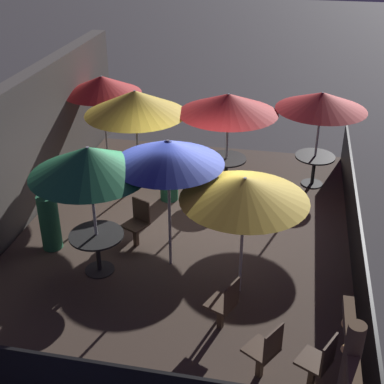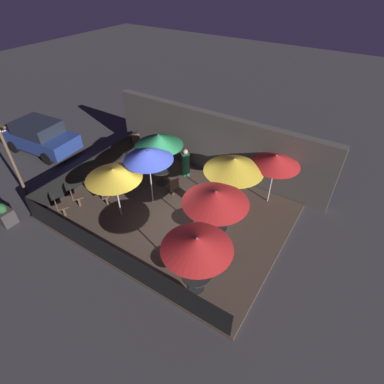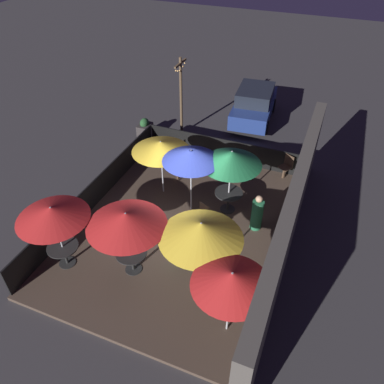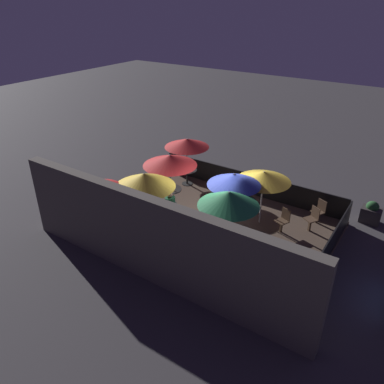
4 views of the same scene
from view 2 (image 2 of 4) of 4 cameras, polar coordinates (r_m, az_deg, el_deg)
name	(u,v)px [view 2 (image 2 of 4)]	position (r m, az deg, el deg)	size (l,w,h in m)	color
ground_plane	(171,213)	(11.89, -4.03, -3.96)	(60.00, 60.00, 0.00)	#383538
patio_deck	(171,212)	(11.85, -4.04, -3.74)	(8.66, 6.38, 0.12)	#47382D
building_wall	(215,145)	(13.39, 4.42, 8.98)	(10.26, 0.36, 2.86)	#4C4742
fence_front	(111,256)	(9.93, -15.12, -11.63)	(8.46, 0.05, 0.95)	black
fence_side_left	(92,167)	(14.04, -18.47, 4.45)	(0.05, 6.18, 0.95)	black
patio_umbrella_0	(197,243)	(7.90, 0.96, -9.78)	(1.96, 1.96, 2.19)	#B2B2B7
patio_umbrella_1	(216,197)	(9.31, 4.53, -0.98)	(2.15, 2.15, 2.20)	#B2B2B7
patio_umbrella_2	(159,140)	(12.09, -6.38, 9.84)	(1.96, 1.96, 2.38)	#B2B2B7
patio_umbrella_3	(276,160)	(11.49, 15.66, 5.89)	(1.86, 1.86, 2.17)	#B2B2B7
patio_umbrella_4	(148,155)	(11.03, -8.35, 7.02)	(1.84, 1.84, 2.41)	#B2B2B7
patio_umbrella_5	(234,165)	(10.85, 8.01, 5.18)	(2.20, 2.20, 2.25)	#B2B2B7
patio_umbrella_6	(113,174)	(10.72, -14.76, 3.37)	(1.99, 1.99, 2.12)	#B2B2B7
dining_table_0	(196,277)	(9.01, 0.86, -15.83)	(0.89, 0.89, 0.71)	black
dining_table_1	(214,229)	(10.27, 4.14, -7.07)	(0.89, 0.89, 0.72)	black
dining_table_2	(161,172)	(12.89, -5.91, 3.85)	(0.94, 0.94, 0.75)	black
patio_chair_0	(173,186)	(12.20, -3.61, 1.08)	(0.53, 0.53, 0.90)	#4C3828
patio_chair_1	(137,143)	(15.36, -10.42, 9.18)	(0.54, 0.54, 0.94)	#4C3828
patio_chair_2	(76,196)	(12.49, -21.31, -0.71)	(0.55, 0.55, 0.94)	#4C3828
patio_chair_3	(104,195)	(12.23, -16.47, -0.52)	(0.53, 0.53, 0.91)	#4C3828
patio_chair_4	(60,206)	(12.26, -23.83, -2.45)	(0.54, 0.54, 0.92)	#4C3828
patron_0	(185,164)	(13.38, -1.25, 5.44)	(0.49, 0.49, 1.31)	#236642
patron_1	(210,203)	(11.27, 3.37, -2.02)	(0.55, 0.55, 1.29)	#236642
planter_box	(4,214)	(13.22, -32.21, -3.62)	(0.72, 0.51, 0.90)	#332D2D
light_post	(9,155)	(13.55, -31.43, 6.10)	(1.10, 0.12, 3.51)	brown
parked_car_0	(40,136)	(17.11, -26.97, 9.46)	(4.03, 2.05, 1.62)	navy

